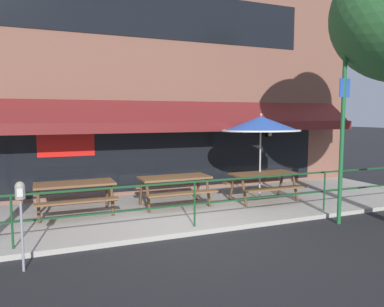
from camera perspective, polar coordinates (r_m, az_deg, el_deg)
ground_plane at (r=7.77m, az=1.28°, el=-12.34°), size 120.00×120.00×0.00m
patio_deck at (r=9.55m, az=-3.65°, el=-8.57°), size 15.00×4.00×0.10m
restaurant_building at (r=11.46m, az=-7.49°, el=12.65°), size 15.00×1.60×7.64m
patio_railing at (r=7.83m, az=0.40°, el=-6.14°), size 13.84×0.04×0.97m
picnic_table_left at (r=9.18m, az=-17.42°, el=-5.23°), size 1.80×1.42×0.76m
picnic_table_centre at (r=9.63m, az=-2.67°, el=-4.45°), size 1.80×1.42×0.76m
picnic_table_right at (r=10.39m, az=10.88°, el=-3.79°), size 1.80×1.42×0.76m
patio_umbrella_right at (r=10.41m, az=10.44°, el=4.39°), size 2.14×2.14×2.38m
parking_meter_near at (r=6.34m, az=-24.68°, el=-6.32°), size 0.15×0.16×1.42m
street_sign_pole at (r=8.85m, az=21.95°, el=3.65°), size 0.28×0.09×4.19m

